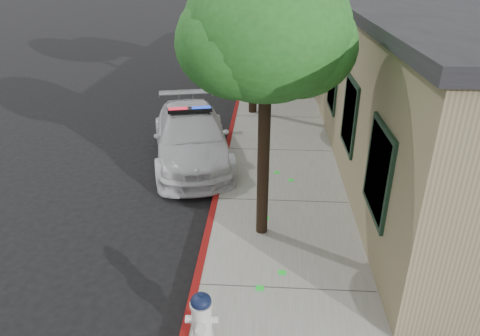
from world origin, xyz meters
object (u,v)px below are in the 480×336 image
Objects in this scene: police_car at (191,136)px; street_tree_near at (267,37)px; clapboard_building at (432,63)px; fire_hydrant at (202,317)px.

police_car is 5.43m from street_tree_near.
clapboard_building is 3.91× the size of police_car.
police_car is at bearing 97.65° from fire_hydrant.
fire_hydrant is at bearing -106.09° from street_tree_near.
police_car is 6.75m from fire_hydrant.
fire_hydrant is (-6.34, -10.18, -1.55)m from clapboard_building.
clapboard_building is 9.34m from street_tree_near.
fire_hydrant is (1.25, -6.63, -0.15)m from police_car.
clapboard_building is at bearing 55.04° from fire_hydrant.
clapboard_building reaches higher than fire_hydrant.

